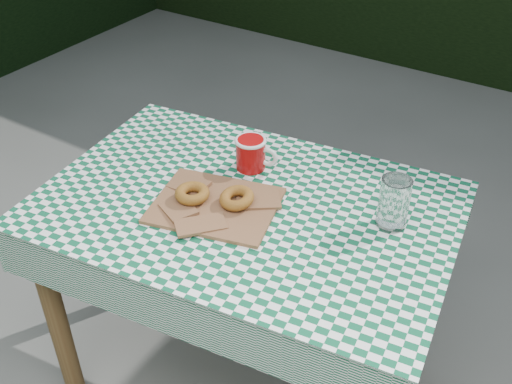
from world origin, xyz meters
TOP-DOWN VIEW (x-y plane):
  - table at (-0.15, 0.12)m, footprint 1.16×0.85m
  - tablecloth at (-0.15, 0.12)m, footprint 1.18×0.87m
  - paper_bag at (-0.21, 0.07)m, footprint 0.37×0.33m
  - bagel_front at (-0.27, 0.05)m, footprint 0.12×0.12m
  - bagel_back at (-0.16, 0.10)m, footprint 0.13×0.13m
  - coffee_mug at (-0.24, 0.28)m, footprint 0.20×0.20m
  - drinking_glass at (0.21, 0.25)m, footprint 0.09×0.09m

SIDE VIEW (x-z plane):
  - table at x=-0.15m, z-range 0.00..0.75m
  - tablecloth at x=-0.15m, z-range 0.75..0.76m
  - paper_bag at x=-0.21m, z-range 0.76..0.77m
  - bagel_front at x=-0.27m, z-range 0.77..0.80m
  - bagel_back at x=-0.16m, z-range 0.77..0.80m
  - coffee_mug at x=-0.24m, z-range 0.76..0.85m
  - drinking_glass at x=0.21m, z-range 0.76..0.89m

